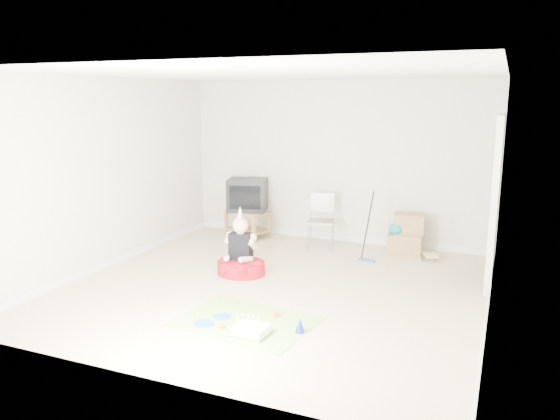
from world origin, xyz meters
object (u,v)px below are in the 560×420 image
at_px(seated_woman, 241,260).
at_px(birthday_cake, 251,330).
at_px(tv_stand, 248,221).
at_px(cardboard_boxes, 406,235).
at_px(crt_tv, 247,195).
at_px(folding_chair, 321,222).

distance_m(seated_woman, birthday_cake, 1.92).
distance_m(tv_stand, cardboard_boxes, 2.66).
distance_m(crt_tv, seated_woman, 2.10).
height_order(folding_chair, seated_woman, seated_woman).
relative_size(cardboard_boxes, birthday_cake, 1.73).
distance_m(crt_tv, cardboard_boxes, 2.69).
relative_size(tv_stand, crt_tv, 1.31).
xyz_separation_m(cardboard_boxes, birthday_cake, (-0.90, -3.51, -0.25)).
height_order(tv_stand, folding_chair, folding_chair).
relative_size(folding_chair, seated_woman, 0.94).
xyz_separation_m(tv_stand, folding_chair, (1.38, -0.22, 0.16)).
height_order(tv_stand, birthday_cake, tv_stand).
bearing_deg(birthday_cake, cardboard_boxes, 75.61).
xyz_separation_m(folding_chair, birthday_cake, (0.37, -3.31, -0.38)).
bearing_deg(folding_chair, tv_stand, 170.92).
bearing_deg(birthday_cake, seated_woman, 119.62).
distance_m(cardboard_boxes, seated_woman, 2.61).
distance_m(folding_chair, birthday_cake, 3.35).
bearing_deg(cardboard_boxes, folding_chair, -171.07).
bearing_deg(cardboard_boxes, tv_stand, 179.56).
bearing_deg(seated_woman, cardboard_boxes, 45.00).
height_order(crt_tv, folding_chair, crt_tv).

